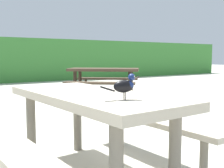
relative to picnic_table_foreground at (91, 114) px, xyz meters
The scene contains 3 objects.
picnic_table_foreground is the anchor object (origin of this frame).
bird_grackle 0.56m from the picnic_table_foreground, 88.80° to the right, with size 0.28×0.11×0.18m.
picnic_table_mid_left 5.02m from the picnic_table_foreground, 57.19° to the left, with size 2.39×2.39×0.74m.
Camera 1 is at (-0.98, -2.20, 1.04)m, focal length 45.51 mm.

